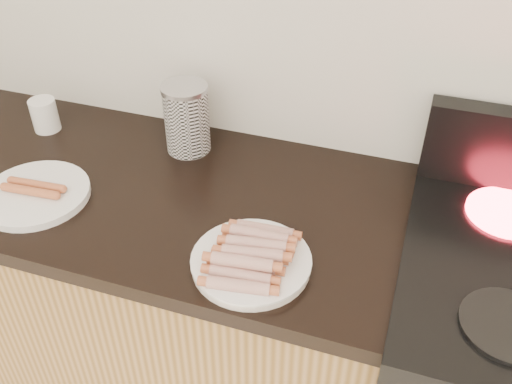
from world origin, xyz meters
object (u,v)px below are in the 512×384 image
(side_plate, at_px, (35,194))
(canister, at_px, (187,118))
(main_plate, at_px, (251,263))
(mug, at_px, (45,115))

(side_plate, distance_m, canister, 0.42)
(main_plate, relative_size, canister, 1.33)
(canister, bearing_deg, side_plate, -130.19)
(side_plate, xyz_separation_m, mug, (-0.16, 0.28, 0.04))
(main_plate, relative_size, mug, 2.72)
(main_plate, xyz_separation_m, side_plate, (-0.57, 0.05, 0.00))
(main_plate, bearing_deg, canister, 129.44)
(side_plate, height_order, mug, mug)
(main_plate, height_order, side_plate, side_plate)
(mug, bearing_deg, side_plate, -60.59)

